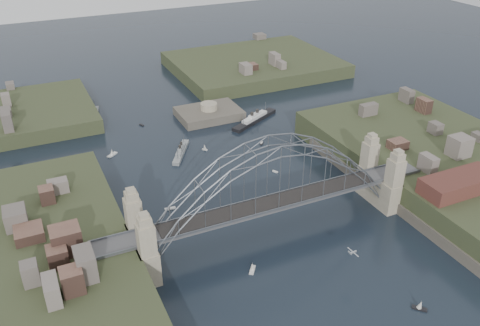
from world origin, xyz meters
name	(u,v)px	position (x,y,z in m)	size (l,w,h in m)	color
ground	(271,232)	(0.00, 0.00, 0.00)	(500.00, 500.00, 0.00)	black
bridge	(273,188)	(0.00, 0.00, 12.32)	(84.00, 13.80, 24.60)	#515154
shore_west	(17,298)	(-57.32, 0.00, 1.97)	(50.50, 90.00, 12.00)	#333B20
shore_east	(451,174)	(57.32, 0.00, 1.97)	(50.50, 90.00, 12.00)	#333B20
headland_nw	(5,122)	(-55.00, 95.00, 0.50)	(60.00, 45.00, 9.00)	#333B20
headland_ne	(254,69)	(50.00, 110.00, 0.75)	(70.00, 55.00, 9.50)	#333B20
fort_island	(209,118)	(12.00, 70.00, -0.34)	(22.00, 16.00, 9.40)	#4E483D
wharf_shed	(460,184)	(44.00, -14.00, 10.00)	(20.00, 8.00, 4.00)	#592D26
naval_cruiser_near	(181,152)	(-6.52, 47.58, 0.74)	(9.89, 14.67, 4.74)	gray
naval_cruiser_far	(95,116)	(-25.50, 87.01, 0.85)	(5.91, 16.25, 5.46)	gray
ocean_liner	(255,119)	(25.19, 59.68, 0.86)	(21.30, 13.34, 5.53)	black
aeroplane	(352,252)	(7.49, -21.23, 6.66)	(1.85, 3.47, 0.50)	#B0B4B7
small_boat_a	(170,209)	(-19.21, 19.63, 0.15)	(2.89, 1.19, 0.45)	silver
small_boat_b	(275,172)	(14.62, 24.98, 0.15)	(1.30, 1.71, 0.45)	silver
small_boat_c	(252,268)	(-10.40, -10.61, 0.77)	(2.52, 2.94, 2.38)	silver
small_boat_d	(262,143)	(19.41, 42.91, 0.29)	(1.87, 1.99, 1.43)	silver
small_boat_e	(112,154)	(-26.23, 55.61, 0.64)	(3.70, 3.35, 2.38)	silver
small_boat_f	(205,147)	(1.06, 46.66, 0.99)	(1.60, 1.66, 2.38)	silver
small_boat_g	(420,306)	(14.54, -34.87, 0.77)	(2.71, 2.79, 2.38)	silver
small_boat_h	(142,125)	(-12.05, 73.34, 0.15)	(1.35, 2.23, 0.45)	silver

